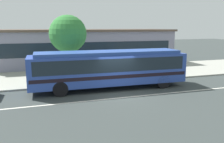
# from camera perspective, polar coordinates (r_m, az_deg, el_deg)

# --- Properties ---
(ground_plane) EXTENTS (120.00, 120.00, 0.00)m
(ground_plane) POSITION_cam_1_polar(r_m,az_deg,el_deg) (16.05, 1.68, -5.48)
(ground_plane) COLOR #343B3A
(sidewalk_slab) EXTENTS (60.00, 8.00, 0.12)m
(sidewalk_slab) POSITION_cam_1_polar(r_m,az_deg,el_deg) (22.61, -4.38, -0.59)
(sidewalk_slab) COLOR #9C9D92
(sidewalk_slab) RESTS_ON ground_plane
(lane_stripe_center) EXTENTS (56.00, 0.16, 0.01)m
(lane_stripe_center) POSITION_cam_1_polar(r_m,az_deg,el_deg) (15.33, 2.70, -6.25)
(lane_stripe_center) COLOR silver
(lane_stripe_center) RESTS_ON ground_plane
(transit_bus) EXTENTS (11.30, 2.76, 2.76)m
(transit_bus) POSITION_cam_1_polar(r_m,az_deg,el_deg) (17.22, -0.67, 1.12)
(transit_bus) COLOR #2A459D
(transit_bus) RESTS_ON ground_plane
(pedestrian_waiting_near_sign) EXTENTS (0.35, 0.35, 1.63)m
(pedestrian_waiting_near_sign) POSITION_cam_1_polar(r_m,az_deg,el_deg) (19.19, -3.47, 0.47)
(pedestrian_waiting_near_sign) COLOR #3E3E41
(pedestrian_waiting_near_sign) RESTS_ON sidewalk_slab
(bus_stop_sign) EXTENTS (0.08, 0.44, 2.40)m
(bus_stop_sign) POSITION_cam_1_polar(r_m,az_deg,el_deg) (20.77, 10.08, 2.75)
(bus_stop_sign) COLOR gray
(bus_stop_sign) RESTS_ON sidewalk_slab
(street_tree_near_stop) EXTENTS (3.04, 3.04, 5.31)m
(street_tree_near_stop) POSITION_cam_1_polar(r_m,az_deg,el_deg) (19.85, -10.52, 8.84)
(street_tree_near_stop) COLOR brown
(street_tree_near_stop) RESTS_ON sidewalk_slab
(station_building) EXTENTS (21.07, 7.09, 4.17)m
(station_building) POSITION_cam_1_polar(r_m,az_deg,el_deg) (28.70, -6.86, 5.86)
(station_building) COLOR gray
(station_building) RESTS_ON ground_plane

